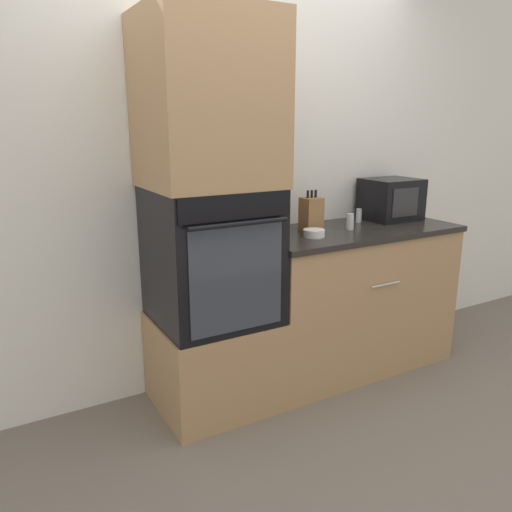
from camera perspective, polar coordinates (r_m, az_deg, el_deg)
The scene contains 13 objects.
ground_plane at distance 2.97m, azimuth 3.79°, elevation -17.28°, with size 12.00×12.00×0.00m, color #6B6056.
wall_back at distance 3.07m, azimuth -2.36°, elevation 8.75°, with size 8.00×0.05×2.50m.
oven_cabinet_base at distance 2.93m, azimuth -4.83°, elevation -11.86°, with size 0.64×0.60×0.52m.
wall_oven at distance 2.70m, azimuth -5.09°, elevation 0.11°, with size 0.62×0.64×0.73m.
oven_cabinet_upper at distance 2.62m, azimuth -5.54°, elevation 17.13°, with size 0.64×0.60×0.85m.
counter_unit at distance 3.35m, azimuth 10.72°, elevation -4.70°, with size 1.36×0.63×0.94m.
microwave at distance 3.56m, azimuth 15.14°, elevation 6.29°, with size 0.36×0.31×0.28m.
knife_block at distance 3.08m, azimuth 6.33°, elevation 4.80°, with size 0.12×0.11×0.25m.
bowl at distance 2.93m, azimuth 6.64°, elevation 2.62°, with size 0.13×0.13×0.04m.
condiment_jar_near at distance 3.14m, azimuth 2.73°, elevation 3.73°, with size 0.04×0.04×0.07m.
condiment_jar_mid at distance 3.16m, azimuth 10.70°, elevation 3.85°, with size 0.05×0.05×0.10m.
condiment_jar_far at distance 3.41m, azimuth 11.66°, elevation 4.53°, with size 0.04×0.04×0.09m.
condiment_jar_back at distance 3.02m, azimuth 2.50°, elevation 3.49°, with size 0.04×0.04×0.09m.
Camera 1 is at (-1.40, -2.08, 1.58)m, focal length 35.00 mm.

